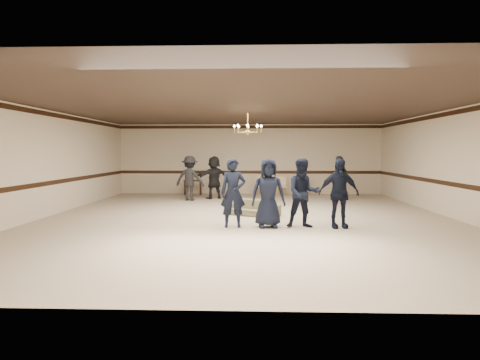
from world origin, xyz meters
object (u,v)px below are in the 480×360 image
at_px(boy_d, 339,193).
at_px(settee, 253,208).
at_px(boy_a, 233,193).
at_px(banquet_chair_right, 305,186).
at_px(adult_mid, 214,177).
at_px(console_table, 193,187).
at_px(chandelier, 248,122).
at_px(adult_left, 190,178).
at_px(banquet_chair_mid, 282,186).
at_px(boy_b, 268,193).
at_px(boy_c, 303,193).
at_px(banquet_chair_left, 259,186).
at_px(adult_right, 340,178).

distance_m(boy_d, settee, 3.02).
height_order(boy_a, banquet_chair_right, boy_a).
distance_m(adult_mid, console_table, 1.91).
height_order(banquet_chair_right, console_table, banquet_chair_right).
xyz_separation_m(chandelier, boy_d, (2.37, -2.42, -1.98)).
height_order(chandelier, adult_left, chandelier).
bearing_deg(adult_mid, chandelier, 82.55).
xyz_separation_m(chandelier, banquet_chair_mid, (1.44, 5.20, -2.46)).
bearing_deg(adult_mid, boy_d, 93.25).
xyz_separation_m(boy_a, banquet_chair_right, (2.77, 7.62, -0.47)).
xyz_separation_m(boy_b, boy_c, (0.90, 0.00, 0.00)).
height_order(boy_b, banquet_chair_mid, boy_b).
bearing_deg(chandelier, adult_mid, 110.27).
distance_m(boy_a, boy_c, 1.80).
distance_m(adult_mid, banquet_chair_left, 2.32).
bearing_deg(settee, console_table, 140.76).
distance_m(adult_right, banquet_chair_left, 3.64).
bearing_deg(chandelier, settee, -71.36).
bearing_deg(boy_c, adult_mid, 112.00).
bearing_deg(console_table, banquet_chair_mid, -0.93).
bearing_deg(adult_left, boy_d, 140.06).
bearing_deg(adult_mid, banquet_chair_mid, 175.67).
bearing_deg(chandelier, adult_right, 44.27).
height_order(adult_left, adult_mid, same).
relative_size(chandelier, boy_d, 0.53).
bearing_deg(banquet_chair_right, adult_left, -160.77).
bearing_deg(boy_a, boy_b, -4.28).
xyz_separation_m(boy_a, adult_mid, (-1.13, 6.37, -0.00)).
xyz_separation_m(chandelier, boy_b, (0.57, -2.42, -1.98)).
relative_size(adult_left, banquet_chair_mid, 2.12).
height_order(chandelier, boy_d, chandelier).
distance_m(boy_a, console_table, 8.16).
bearing_deg(boy_a, adult_left, 105.37).
relative_size(chandelier, boy_a, 0.53).
height_order(settee, console_table, console_table).
distance_m(chandelier, banquet_chair_left, 5.77).
xyz_separation_m(boy_b, adult_left, (-2.93, 5.67, -0.00)).
distance_m(boy_b, banquet_chair_right, 7.87).
height_order(boy_a, banquet_chair_mid, boy_a).
bearing_deg(chandelier, console_table, 115.39).
relative_size(boy_c, banquet_chair_mid, 2.12).
distance_m(adult_left, console_table, 2.23).
height_order(adult_mid, banquet_chair_left, adult_mid).
xyz_separation_m(boy_b, console_table, (-3.13, 7.82, -0.56)).
height_order(adult_mid, console_table, adult_mid).
bearing_deg(boy_c, console_table, 114.60).
relative_size(banquet_chair_right, console_table, 1.06).
xyz_separation_m(adult_right, banquet_chair_mid, (-2.20, 1.65, -0.47)).
distance_m(adult_left, banquet_chair_left, 3.44).
bearing_deg(boy_d, boy_a, 174.25).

